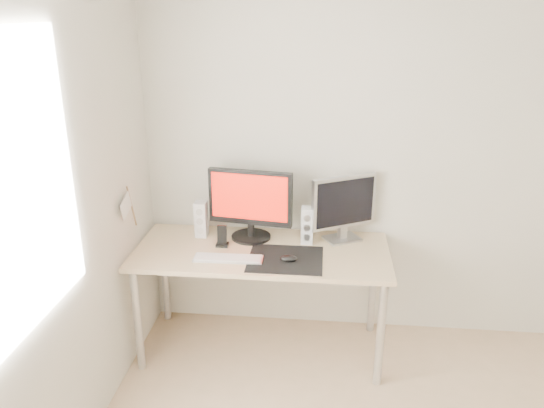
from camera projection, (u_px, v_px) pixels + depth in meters
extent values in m
plane|color=white|center=(411.00, 158.00, 3.41)|extent=(3.50, 0.00, 3.50)
cube|color=black|center=(286.00, 259.00, 3.21)|extent=(0.45, 0.40, 0.00)
ellipsoid|color=black|center=(288.00, 258.00, 3.17)|extent=(0.10, 0.06, 0.04)
cube|color=#D1B587|center=(262.00, 252.00, 3.34)|extent=(1.60, 0.70, 0.03)
cylinder|color=silver|center=(138.00, 320.00, 3.27)|extent=(0.05, 0.05, 0.70)
cylinder|color=silver|center=(381.00, 334.00, 3.13)|extent=(0.05, 0.05, 0.70)
cylinder|color=silver|center=(165.00, 276.00, 3.81)|extent=(0.05, 0.05, 0.70)
cylinder|color=silver|center=(373.00, 286.00, 3.67)|extent=(0.05, 0.05, 0.70)
cylinder|color=black|center=(251.00, 237.00, 3.51)|extent=(0.30, 0.30, 0.02)
cylinder|color=black|center=(251.00, 227.00, 3.48)|extent=(0.05, 0.05, 0.12)
cube|color=black|center=(250.00, 198.00, 3.40)|extent=(0.55, 0.13, 0.36)
cube|color=red|center=(249.00, 197.00, 3.38)|extent=(0.50, 0.08, 0.30)
cube|color=#A9A8AB|center=(342.00, 239.00, 3.48)|extent=(0.27, 0.25, 0.01)
cube|color=#B1B1B4|center=(342.00, 230.00, 3.46)|extent=(0.06, 0.06, 0.10)
cube|color=#B1B2B4|center=(344.00, 202.00, 3.39)|extent=(0.41, 0.26, 0.34)
cube|color=black|center=(346.00, 203.00, 3.37)|extent=(0.36, 0.20, 0.30)
cube|color=white|center=(201.00, 219.00, 3.50)|extent=(0.08, 0.09, 0.24)
cylinder|color=silver|center=(200.00, 231.00, 3.48)|extent=(0.05, 0.01, 0.05)
cylinder|color=#ABABAD|center=(200.00, 221.00, 3.46)|extent=(0.05, 0.01, 0.05)
cylinder|color=#B3B3B5|center=(199.00, 212.00, 3.44)|extent=(0.05, 0.01, 0.05)
cube|color=white|center=(307.00, 225.00, 3.40)|extent=(0.08, 0.09, 0.24)
cylinder|color=#BDBEC0|center=(307.00, 237.00, 3.38)|extent=(0.05, 0.01, 0.05)
cylinder|color=#A9A9AB|center=(307.00, 228.00, 3.36)|extent=(0.05, 0.01, 0.05)
cylinder|color=#A8A8AA|center=(307.00, 218.00, 3.34)|extent=(0.05, 0.01, 0.05)
cube|color=silver|center=(228.00, 259.00, 3.20)|extent=(0.42, 0.13, 0.01)
cube|color=white|center=(228.00, 258.00, 3.20)|extent=(0.40, 0.11, 0.01)
cube|color=black|center=(222.00, 245.00, 3.39)|extent=(0.08, 0.07, 0.02)
cube|color=black|center=(222.00, 235.00, 3.36)|extent=(0.06, 0.03, 0.12)
cylinder|color=#A57F54|center=(132.00, 206.00, 3.24)|extent=(0.01, 0.10, 0.29)
cube|color=white|center=(126.00, 205.00, 3.14)|extent=(0.00, 0.19, 0.15)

